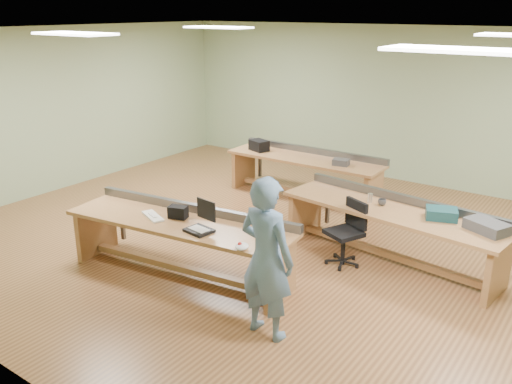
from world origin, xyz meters
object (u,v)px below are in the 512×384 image
at_px(workbench_front, 181,234).
at_px(mug, 382,202).
at_px(workbench_back, 305,167).
at_px(person, 267,258).
at_px(parts_bin_teal, 441,214).
at_px(workbench_mid, 392,222).
at_px(parts_bin_grey, 487,226).
at_px(laptop_base, 199,230).
at_px(task_chair, 346,241).
at_px(camera_bag, 178,212).
at_px(drinks_can, 370,198).

bearing_deg(workbench_front, mug, 39.81).
bearing_deg(workbench_back, person, -65.30).
bearing_deg(person, parts_bin_teal, -108.49).
relative_size(workbench_mid, parts_bin_teal, 8.24).
distance_m(workbench_back, parts_bin_grey, 3.91).
bearing_deg(laptop_base, task_chair, 62.95).
distance_m(task_chair, parts_bin_teal, 1.28).
distance_m(camera_bag, task_chair, 2.27).
height_order(workbench_mid, mug, workbench_mid).
bearing_deg(person, camera_bag, -13.32).
bearing_deg(task_chair, mug, 85.94).
xyz_separation_m(workbench_front, workbench_back, (-0.27, 3.56, -0.00)).
bearing_deg(workbench_front, workbench_back, 86.98).
xyz_separation_m(workbench_front, task_chair, (1.59, 1.50, -0.24)).
distance_m(workbench_mid, mug, 0.30).
bearing_deg(task_chair, parts_bin_teal, 47.74).
distance_m(workbench_mid, person, 2.49).
relative_size(task_chair, mug, 8.02).
bearing_deg(parts_bin_grey, laptop_base, -144.37).
relative_size(laptop_base, mug, 2.88).
height_order(person, task_chair, person).
bearing_deg(task_chair, drinks_can, 104.61).
bearing_deg(person, drinks_can, -86.60).
xyz_separation_m(laptop_base, drinks_can, (1.24, 2.16, 0.05)).
relative_size(workbench_front, camera_bag, 13.51).
relative_size(mug, drinks_can, 0.87).
xyz_separation_m(person, task_chair, (-0.07, 1.99, -0.55)).
relative_size(workbench_back, parts_bin_teal, 7.59).
relative_size(camera_bag, parts_bin_teal, 0.61).
bearing_deg(drinks_can, laptop_base, -119.81).
bearing_deg(laptop_base, workbench_front, 169.72).
bearing_deg(parts_bin_grey, drinks_can, 174.77).
distance_m(person, drinks_can, 2.50).
xyz_separation_m(workbench_mid, drinks_can, (-0.37, 0.06, 0.25)).
height_order(mug, drinks_can, drinks_can).
height_order(workbench_front, workbench_back, same).
distance_m(parts_bin_teal, drinks_can, 0.99).
height_order(workbench_back, parts_bin_teal, parts_bin_teal).
relative_size(parts_bin_teal, drinks_can, 3.03).
bearing_deg(workbench_front, laptop_base, -25.50).
bearing_deg(laptop_base, camera_bag, 167.79).
relative_size(person, camera_bag, 7.55).
distance_m(workbench_mid, drinks_can, 0.45).
relative_size(workbench_back, laptop_base, 9.19).
distance_m(workbench_mid, parts_bin_teal, 0.68).
height_order(parts_bin_teal, drinks_can, parts_bin_teal).
bearing_deg(mug, workbench_front, -132.82).
bearing_deg(parts_bin_teal, workbench_front, -143.46).
height_order(workbench_front, workbench_mid, same).
bearing_deg(parts_bin_grey, task_chair, -167.62).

